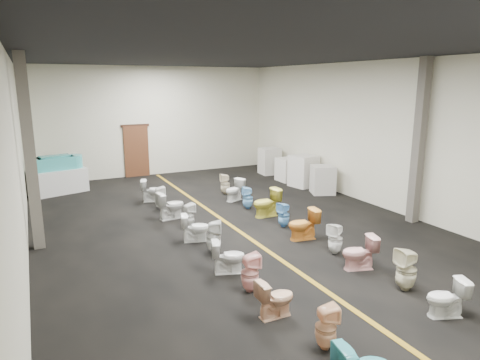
% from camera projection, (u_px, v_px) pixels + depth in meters
% --- Properties ---
extents(floor, '(16.00, 16.00, 0.00)m').
position_uv_depth(floor, '(238.00, 230.00, 11.34)').
color(floor, black).
rests_on(floor, ground).
extents(ceiling, '(16.00, 16.00, 0.00)m').
position_uv_depth(ceiling, '(237.00, 54.00, 10.35)').
color(ceiling, black).
rests_on(ceiling, ground).
extents(wall_back, '(10.00, 0.00, 10.00)m').
position_uv_depth(wall_back, '(154.00, 121.00, 17.84)').
color(wall_back, beige).
rests_on(wall_back, ground).
extents(wall_left, '(0.00, 16.00, 16.00)m').
position_uv_depth(wall_left, '(17.00, 162.00, 8.69)').
color(wall_left, beige).
rests_on(wall_left, ground).
extents(wall_right, '(0.00, 16.00, 16.00)m').
position_uv_depth(wall_right, '(385.00, 136.00, 13.00)').
color(wall_right, beige).
rests_on(wall_right, ground).
extents(aisle_stripe, '(0.12, 15.60, 0.01)m').
position_uv_depth(aisle_stripe, '(238.00, 230.00, 11.34)').
color(aisle_stripe, '#9C7316').
rests_on(aisle_stripe, floor).
extents(back_door, '(1.00, 0.10, 2.10)m').
position_uv_depth(back_door, '(137.00, 151.00, 17.71)').
color(back_door, '#562D19').
rests_on(back_door, floor).
extents(door_frame, '(1.15, 0.08, 0.10)m').
position_uv_depth(door_frame, '(135.00, 125.00, 17.48)').
color(door_frame, '#331C11').
rests_on(door_frame, back_door).
extents(column_left, '(0.25, 0.25, 4.50)m').
position_uv_depth(column_left, '(30.00, 154.00, 9.67)').
color(column_left, '#59544C').
rests_on(column_left, floor).
extents(column_right, '(0.25, 0.25, 4.50)m').
position_uv_depth(column_right, '(419.00, 142.00, 11.58)').
color(column_right, '#59544C').
rests_on(column_right, floor).
extents(display_table, '(2.10, 1.47, 0.85)m').
position_uv_depth(display_table, '(57.00, 181.00, 15.11)').
color(display_table, silver).
rests_on(display_table, floor).
extents(bathtub, '(1.84, 0.90, 0.55)m').
position_uv_depth(bathtub, '(55.00, 163.00, 14.96)').
color(bathtub, '#3DAEB1').
rests_on(bathtub, display_table).
extents(appliance_crate_a, '(1.00, 1.00, 0.99)m').
position_uv_depth(appliance_crate_a, '(323.00, 180.00, 15.04)').
color(appliance_crate_a, beige).
rests_on(appliance_crate_a, floor).
extents(appliance_crate_b, '(1.01, 1.01, 1.18)m').
position_uv_depth(appliance_crate_b, '(303.00, 171.00, 16.06)').
color(appliance_crate_b, silver).
rests_on(appliance_crate_b, floor).
extents(appliance_crate_c, '(0.83, 0.83, 0.91)m').
position_uv_depth(appliance_crate_c, '(288.00, 170.00, 17.00)').
color(appliance_crate_c, white).
rests_on(appliance_crate_c, floor).
extents(appliance_crate_d, '(0.85, 0.85, 1.11)m').
position_uv_depth(appliance_crate_d, '(270.00, 161.00, 18.29)').
color(appliance_crate_d, silver).
rests_on(appliance_crate_d, floor).
extents(toilet_left_1, '(0.37, 0.36, 0.69)m').
position_uv_depth(toilet_left_1, '(326.00, 327.00, 6.21)').
color(toilet_left_1, '#FABF8F').
rests_on(toilet_left_1, floor).
extents(toilet_left_2, '(0.65, 0.37, 0.66)m').
position_uv_depth(toilet_left_2, '(275.00, 298.00, 7.09)').
color(toilet_left_2, '#E8B38D').
rests_on(toilet_left_2, floor).
extents(toilet_left_3, '(0.37, 0.36, 0.75)m').
position_uv_depth(toilet_left_3, '(250.00, 273.00, 7.93)').
color(toilet_left_3, '#F0ADA6').
rests_on(toilet_left_3, floor).
extents(toilet_left_4, '(0.77, 0.58, 0.69)m').
position_uv_depth(toilet_left_4, '(228.00, 257.00, 8.74)').
color(toilet_left_4, white).
rests_on(toilet_left_4, floor).
extents(toilet_left_5, '(0.46, 0.46, 0.76)m').
position_uv_depth(toilet_left_5, '(214.00, 237.00, 9.78)').
color(toilet_left_5, silver).
rests_on(toilet_left_5, floor).
extents(toilet_left_6, '(0.76, 0.56, 0.69)m').
position_uv_depth(toilet_left_6, '(195.00, 228.00, 10.50)').
color(toilet_left_6, white).
rests_on(toilet_left_6, floor).
extents(toilet_left_7, '(0.36, 0.36, 0.69)m').
position_uv_depth(toilet_left_7, '(189.00, 216.00, 11.44)').
color(toilet_left_7, silver).
rests_on(toilet_left_7, floor).
extents(toilet_left_8, '(0.82, 0.52, 0.79)m').
position_uv_depth(toilet_left_8, '(171.00, 205.00, 12.23)').
color(toilet_left_8, silver).
rests_on(toilet_left_8, floor).
extents(toilet_left_9, '(0.32, 0.32, 0.70)m').
position_uv_depth(toilet_left_9, '(160.00, 198.00, 13.24)').
color(toilet_left_9, white).
rests_on(toilet_left_9, floor).
extents(toilet_left_10, '(0.82, 0.62, 0.74)m').
position_uv_depth(toilet_left_10, '(152.00, 190.00, 14.03)').
color(toilet_left_10, white).
rests_on(toilet_left_10, floor).
extents(toilet_right_1, '(0.75, 0.59, 0.67)m').
position_uv_depth(toilet_right_1, '(447.00, 298.00, 7.08)').
color(toilet_right_1, white).
rests_on(toilet_right_1, floor).
extents(toilet_right_2, '(0.41, 0.41, 0.83)m').
position_uv_depth(toilet_right_2, '(406.00, 269.00, 7.98)').
color(toilet_right_2, beige).
rests_on(toilet_right_2, floor).
extents(toilet_right_3, '(0.80, 0.60, 0.73)m').
position_uv_depth(toilet_right_3, '(359.00, 253.00, 8.90)').
color(toilet_right_3, '#E8A9A5').
rests_on(toilet_right_3, floor).
extents(toilet_right_4, '(0.43, 0.42, 0.73)m').
position_uv_depth(toilet_right_4, '(335.00, 239.00, 9.71)').
color(toilet_right_4, white).
rests_on(toilet_right_4, floor).
extents(toilet_right_5, '(0.81, 0.53, 0.78)m').
position_uv_depth(toilet_right_5, '(303.00, 224.00, 10.60)').
color(toilet_right_5, orange).
rests_on(toilet_right_5, floor).
extents(toilet_right_6, '(0.38, 0.38, 0.68)m').
position_uv_depth(toilet_right_6, '(284.00, 215.00, 11.53)').
color(toilet_right_6, '#77BDF2').
rests_on(toilet_right_6, floor).
extents(toilet_right_7, '(0.81, 0.46, 0.82)m').
position_uv_depth(toilet_right_7, '(267.00, 203.00, 12.43)').
color(toilet_right_7, '#DFD348').
rests_on(toilet_right_7, floor).
extents(toilet_right_8, '(0.39, 0.39, 0.71)m').
position_uv_depth(toilet_right_8, '(248.00, 198.00, 13.21)').
color(toilet_right_8, '#83C2F2').
rests_on(toilet_right_8, floor).
extents(toilet_right_9, '(0.80, 0.64, 0.72)m').
position_uv_depth(toilet_right_9, '(234.00, 190.00, 14.13)').
color(toilet_right_9, white).
rests_on(toilet_right_9, floor).
extents(toilet_right_10, '(0.38, 0.37, 0.72)m').
position_uv_depth(toilet_right_10, '(225.00, 184.00, 14.97)').
color(toilet_right_10, '#F5E7C5').
rests_on(toilet_right_10, floor).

